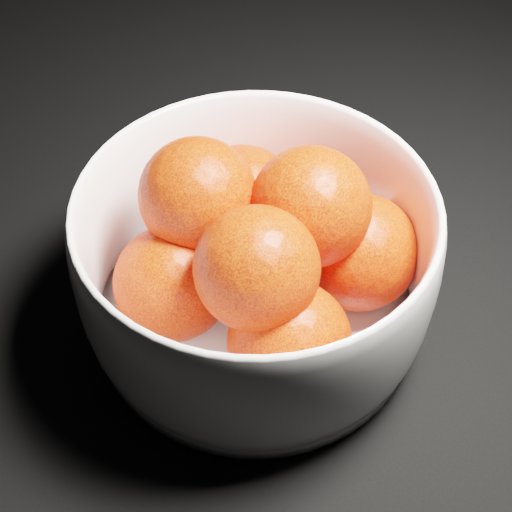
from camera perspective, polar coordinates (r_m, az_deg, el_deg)
ground at (r=0.78m, az=-0.84°, el=14.14°), size 3.00×3.00×0.00m
bowl at (r=0.50m, az=0.00°, el=-0.47°), size 0.25×0.25×0.12m
orange_pile at (r=0.49m, az=0.60°, el=0.72°), size 0.20×0.21×0.13m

